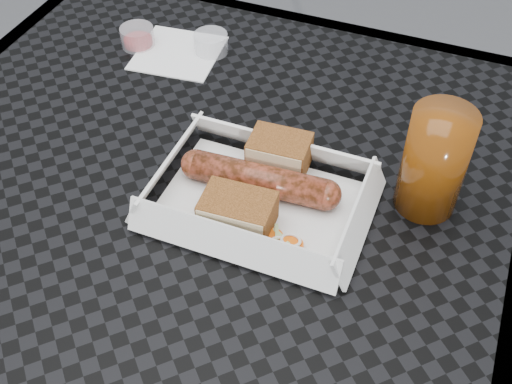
# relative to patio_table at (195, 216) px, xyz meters

# --- Properties ---
(patio_table) EXTENTS (0.80, 0.80, 0.74)m
(patio_table) POSITION_rel_patio_table_xyz_m (0.00, 0.00, 0.00)
(patio_table) COLOR black
(patio_table) RESTS_ON ground
(food_tray) EXTENTS (0.22, 0.15, 0.00)m
(food_tray) POSITION_rel_patio_table_xyz_m (0.09, -0.01, 0.08)
(food_tray) COLOR white
(food_tray) RESTS_ON patio_table
(bratwurst) EXTENTS (0.19, 0.05, 0.04)m
(bratwurst) POSITION_rel_patio_table_xyz_m (0.09, 0.00, 0.10)
(bratwurst) COLOR maroon
(bratwurst) RESTS_ON food_tray
(bread_near) EXTENTS (0.07, 0.05, 0.04)m
(bread_near) POSITION_rel_patio_table_xyz_m (0.10, 0.05, 0.10)
(bread_near) COLOR brown
(bread_near) RESTS_ON food_tray
(bread_far) EXTENTS (0.08, 0.06, 0.04)m
(bread_far) POSITION_rel_patio_table_xyz_m (0.09, -0.06, 0.10)
(bread_far) COLOR brown
(bread_far) RESTS_ON food_tray
(veg_garnish) EXTENTS (0.03, 0.03, 0.00)m
(veg_garnish) POSITION_rel_patio_table_xyz_m (0.14, -0.07, 0.08)
(veg_garnish) COLOR #EF5C0A
(veg_garnish) RESTS_ON food_tray
(napkin) EXTENTS (0.13, 0.13, 0.00)m
(napkin) POSITION_rel_patio_table_xyz_m (-0.13, 0.23, 0.08)
(napkin) COLOR white
(napkin) RESTS_ON patio_table
(condiment_cup_sauce) EXTENTS (0.05, 0.05, 0.03)m
(condiment_cup_sauce) POSITION_rel_patio_table_xyz_m (-0.19, 0.22, 0.09)
(condiment_cup_sauce) COLOR maroon
(condiment_cup_sauce) RESTS_ON patio_table
(condiment_cup_empty) EXTENTS (0.05, 0.05, 0.03)m
(condiment_cup_empty) POSITION_rel_patio_table_xyz_m (-0.09, 0.25, 0.09)
(condiment_cup_empty) COLOR silver
(condiment_cup_empty) RESTS_ON patio_table
(drink_glass) EXTENTS (0.07, 0.07, 0.13)m
(drink_glass) POSITION_rel_patio_table_xyz_m (0.27, 0.06, 0.14)
(drink_glass) COLOR #5F2C08
(drink_glass) RESTS_ON patio_table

